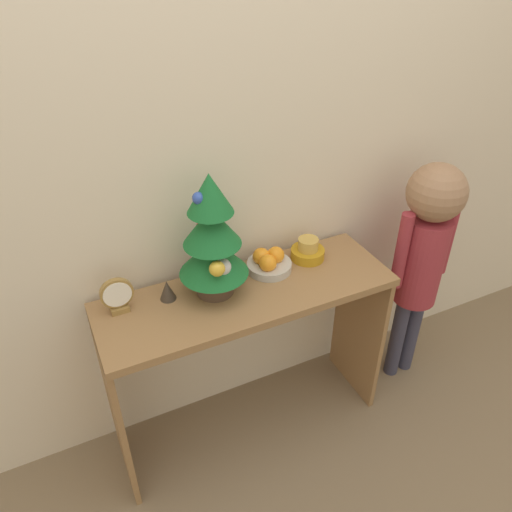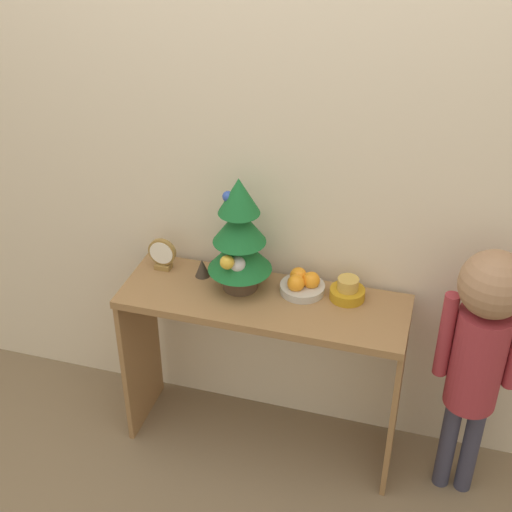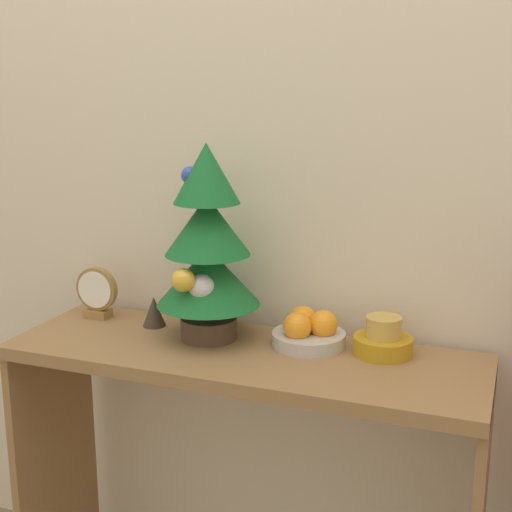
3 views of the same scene
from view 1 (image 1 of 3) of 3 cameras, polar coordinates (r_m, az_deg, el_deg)
The scene contains 9 objects.
ground_plane at distance 2.15m, azimuth 1.31°, elevation -21.64°, with size 12.00×12.00×0.00m, color #7A664C.
back_wall at distance 1.65m, azimuth -4.46°, elevation 15.50°, with size 7.00×0.05×2.50m, color beige.
console_table at distance 1.84m, azimuth -0.92°, elevation -8.10°, with size 1.05×0.35×0.70m.
mini_tree at distance 1.61m, azimuth -5.04°, elevation 2.03°, with size 0.23×0.23×0.44m.
fruit_bowl at distance 1.82m, azimuth 1.47°, elevation -0.71°, with size 0.16×0.16×0.08m.
singing_bowl at distance 1.89m, azimuth 5.93°, elevation 0.59°, with size 0.13×0.13×0.08m.
desk_clock at distance 1.67m, azimuth -15.57°, elevation -4.41°, with size 0.11×0.04×0.13m.
figurine at distance 1.70m, azimuth -10.10°, elevation -3.85°, with size 0.06×0.06×0.07m.
child_figure at distance 2.09m, azimuth 18.74°, elevation 1.23°, with size 0.28×0.23×1.04m.
Camera 1 is at (-0.56, -1.07, 1.78)m, focal length 35.00 mm.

